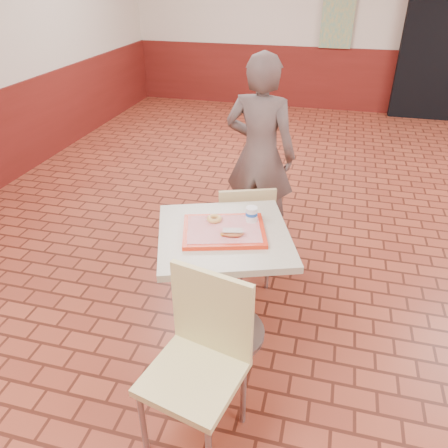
% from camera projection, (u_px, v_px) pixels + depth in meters
% --- Properties ---
extents(room_shell, '(8.01, 10.01, 3.01)m').
position_uv_depth(room_shell, '(416.00, 93.00, 2.57)').
color(room_shell, maroon).
rests_on(room_shell, ground).
extents(wainscot_band, '(8.00, 10.00, 1.00)m').
position_uv_depth(wainscot_band, '(384.00, 236.00, 3.08)').
color(wainscot_band, '#5A1611').
rests_on(wainscot_band, ground).
extents(promo_poster, '(0.50, 0.03, 1.20)m').
position_uv_depth(promo_poster, '(339.00, 7.00, 6.76)').
color(promo_poster, gray).
rests_on(promo_poster, wainscot_band).
extents(main_table, '(0.76, 0.76, 0.80)m').
position_uv_depth(main_table, '(224.00, 269.00, 2.68)').
color(main_table, '#B4AE91').
rests_on(main_table, ground).
extents(chair_main_front, '(0.52, 0.52, 0.94)m').
position_uv_depth(chair_main_front, '(201.00, 354.00, 2.11)').
color(chair_main_front, '#E1D387').
rests_on(chair_main_front, ground).
extents(chair_main_back, '(0.50, 0.50, 0.85)m').
position_uv_depth(chair_main_back, '(244.00, 230.00, 3.20)').
color(chair_main_back, tan).
rests_on(chair_main_back, ground).
extents(customer, '(0.64, 0.46, 1.62)m').
position_uv_depth(customer, '(260.00, 155.00, 3.58)').
color(customer, brown).
rests_on(customer, ground).
extents(serving_tray, '(0.47, 0.37, 0.03)m').
position_uv_depth(serving_tray, '(224.00, 231.00, 2.54)').
color(serving_tray, red).
rests_on(serving_tray, main_table).
extents(ring_donut, '(0.09, 0.09, 0.03)m').
position_uv_depth(ring_donut, '(214.00, 219.00, 2.60)').
color(ring_donut, gold).
rests_on(ring_donut, serving_tray).
extents(long_john_donut, '(0.14, 0.09, 0.04)m').
position_uv_depth(long_john_donut, '(232.00, 233.00, 2.45)').
color(long_john_donut, '#C06A38').
rests_on(long_john_donut, serving_tray).
extents(paper_cup, '(0.07, 0.07, 0.09)m').
position_uv_depth(paper_cup, '(252.00, 214.00, 2.59)').
color(paper_cup, white).
rests_on(paper_cup, serving_tray).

